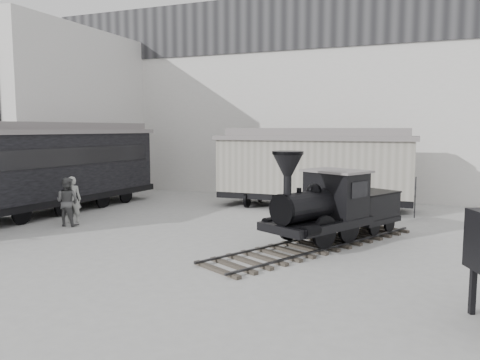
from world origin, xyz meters
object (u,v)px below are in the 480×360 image
at_px(passenger_coach, 33,168).
at_px(visitor_a, 72,200).
at_px(locomotive, 330,210).
at_px(visitor_b, 67,202).
at_px(boxcar, 314,166).

bearing_deg(passenger_coach, visitor_a, -7.52).
relative_size(locomotive, passenger_coach, 0.59).
distance_m(locomotive, visitor_b, 10.10).
bearing_deg(locomotive, boxcar, 134.89).
distance_m(boxcar, passenger_coach, 12.60).
relative_size(locomotive, visitor_b, 4.45).
bearing_deg(boxcar, locomotive, -73.64).
bearing_deg(visitor_a, locomotive, 145.25).
distance_m(boxcar, visitor_b, 11.08).
bearing_deg(boxcar, visitor_a, -140.29).
distance_m(boxcar, visitor_a, 10.90).
bearing_deg(visitor_a, boxcar, -176.70).
bearing_deg(visitor_b, locomotive, 178.55).
bearing_deg(visitor_a, passenger_coach, -50.39).
distance_m(passenger_coach, visitor_b, 3.24).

